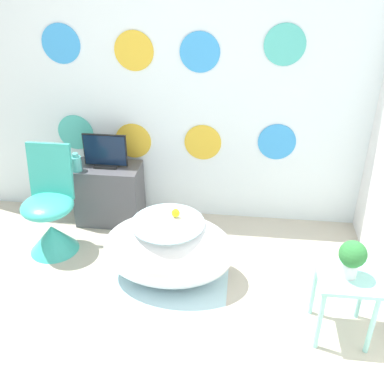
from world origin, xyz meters
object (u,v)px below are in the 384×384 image
Objects in this scene: chair at (51,221)px; potted_plant_left at (352,257)px; tv at (105,152)px; bathtub at (169,249)px; vase at (76,163)px.

chair reaches higher than potted_plant_left.
bathtub is at bearing -48.23° from tv.
vase is at bearing 144.62° from bathtub.
chair is 2.34× the size of tv.
bathtub is 1.14m from vase.
potted_plant_left is (1.83, -1.14, -0.06)m from tv.
chair is 0.52m from vase.
bathtub is 2.59× the size of tv.
bathtub is 6.14× the size of vase.
chair is at bearing -125.31° from tv.
vase reaches higher than bathtub.
bathtub is 1.03m from chair.
potted_plant_left reaches higher than bathtub.
chair is 2.30m from potted_plant_left.
bathtub is at bearing -35.38° from vase.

